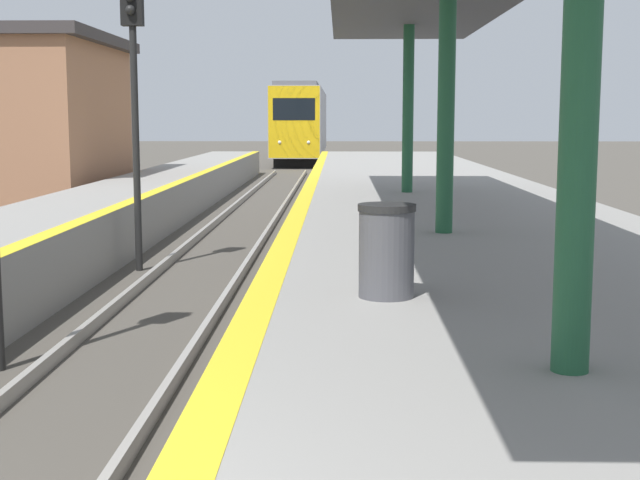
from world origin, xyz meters
TOP-DOWN VIEW (x-y plane):
  - train at (0.00, 53.31)m, footprint 2.70×20.24m
  - signal_mid at (-1.13, 12.58)m, footprint 0.36×0.31m
  - trash_bin at (2.76, 5.21)m, footprint 0.51×0.51m

SIDE VIEW (x-z plane):
  - trash_bin at x=2.76m, z-range 1.05..1.88m
  - train at x=0.00m, z-range 0.04..4.57m
  - signal_mid at x=-1.13m, z-range 0.97..6.02m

